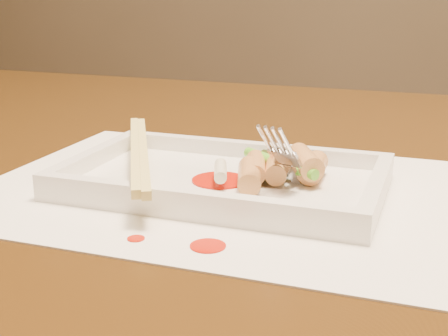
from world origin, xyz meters
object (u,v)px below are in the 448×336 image
(table, at_px, (248,256))
(plate_base, at_px, (224,184))
(placemat, at_px, (224,189))
(fork, at_px, (315,93))
(chopstick_a, at_px, (135,151))

(table, distance_m, plate_base, 0.14)
(placemat, xyz_separation_m, plate_base, (0.00, 0.00, 0.00))
(table, bearing_deg, plate_base, -85.38)
(plate_base, xyz_separation_m, fork, (0.07, 0.02, 0.08))
(placemat, relative_size, chopstick_a, 1.70)
(plate_base, relative_size, fork, 1.86)
(placemat, height_order, fork, fork)
(table, relative_size, placemat, 3.50)
(table, distance_m, chopstick_a, 0.17)
(fork, bearing_deg, chopstick_a, -173.25)
(placemat, relative_size, plate_base, 1.54)
(table, relative_size, chopstick_a, 5.94)
(table, height_order, fork, fork)
(placemat, height_order, plate_base, plate_base)
(plate_base, relative_size, chopstick_a, 1.10)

